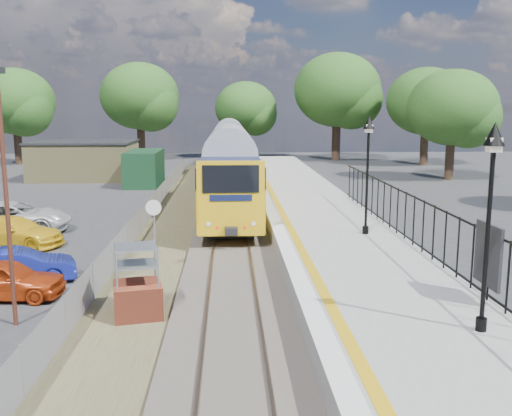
{
  "coord_description": "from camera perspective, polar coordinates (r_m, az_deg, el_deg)",
  "views": [
    {
      "loc": [
        -0.08,
        -15.76,
        5.77
      ],
      "look_at": [
        0.96,
        5.78,
        2.0
      ],
      "focal_mm": 40.0,
      "sensor_mm": 36.0,
      "label": 1
    }
  ],
  "objects": [
    {
      "name": "tree_line",
      "position": [
        57.78,
        -1.32,
        10.75
      ],
      "size": [
        56.8,
        43.8,
        11.88
      ],
      "color": "#332319",
      "rests_on": "ground"
    },
    {
      "name": "car_white",
      "position": [
        29.11,
        -23.13,
        -0.87
      ],
      "size": [
        5.42,
        2.87,
        1.45
      ],
      "primitive_type": "imported",
      "rotation": [
        0.0,
        0.0,
        1.66
      ],
      "color": "silver",
      "rests_on": "ground"
    },
    {
      "name": "wire_fence",
      "position": [
        28.53,
        -11.02,
        -0.71
      ],
      "size": [
        0.06,
        52.0,
        1.2
      ],
      "color": "#999EA3",
      "rests_on": "ground"
    },
    {
      "name": "car_blue",
      "position": [
        20.59,
        -22.63,
        -5.41
      ],
      "size": [
        3.86,
        2.3,
        1.2
      ],
      "primitive_type": "imported",
      "rotation": [
        0.0,
        0.0,
        1.87
      ],
      "color": "navy",
      "rests_on": "ground"
    },
    {
      "name": "ground",
      "position": [
        16.78,
        -2.37,
        -10.21
      ],
      "size": [
        120.0,
        120.0,
        0.0
      ],
      "primitive_type": "plane",
      "color": "#2D2D30",
      "rests_on": "ground"
    },
    {
      "name": "brick_plinth",
      "position": [
        16.25,
        -11.8,
        -7.37
      ],
      "size": [
        1.54,
        1.54,
        2.09
      ],
      "rotation": [
        0.0,
        0.0,
        0.21
      ],
      "color": "#993C27",
      "rests_on": "ground"
    },
    {
      "name": "car_yellow",
      "position": [
        26.24,
        -23.06,
        -2.2
      ],
      "size": [
        4.61,
        2.85,
        1.25
      ],
      "primitive_type": "imported",
      "rotation": [
        0.0,
        0.0,
        1.3
      ],
      "color": "yellow",
      "rests_on": "ground"
    },
    {
      "name": "palisade_fence",
      "position": [
        19.57,
        17.09,
        -2.13
      ],
      "size": [
        0.12,
        26.0,
        2.0
      ],
      "color": "black",
      "rests_on": "platform"
    },
    {
      "name": "speed_sign",
      "position": [
        20.01,
        -10.15,
        -1.64
      ],
      "size": [
        0.54,
        0.1,
        2.69
      ],
      "rotation": [
        0.0,
        0.0,
        0.03
      ],
      "color": "#999EA3",
      "rests_on": "ground"
    },
    {
      "name": "carpark_lamp",
      "position": [
        16.14,
        -23.8,
        2.38
      ],
      "size": [
        0.25,
        0.5,
        6.8
      ],
      "color": "#4D2519",
      "rests_on": "ground"
    },
    {
      "name": "platform",
      "position": [
        24.72,
        7.27,
        -2.59
      ],
      "size": [
        5.0,
        70.0,
        0.9
      ],
      "primitive_type": "cube",
      "color": "gray",
      "rests_on": "ground"
    },
    {
      "name": "outbuilding",
      "position": [
        48.39,
        -15.74,
        4.51
      ],
      "size": [
        10.8,
        10.1,
        3.12
      ],
      "color": "#998D56",
      "rests_on": "ground"
    },
    {
      "name": "track_bed",
      "position": [
        26.06,
        -3.57,
        -2.69
      ],
      "size": [
        5.9,
        80.0,
        0.29
      ],
      "color": "#473F38",
      "rests_on": "ground"
    },
    {
      "name": "victorian_lamp_north",
      "position": [
        22.46,
        11.16,
        5.97
      ],
      "size": [
        0.44,
        0.44,
        4.6
      ],
      "color": "black",
      "rests_on": "platform"
    },
    {
      "name": "car_red",
      "position": [
        19.2,
        -23.9,
        -6.53
      ],
      "size": [
        3.69,
        1.63,
        1.23
      ],
      "primitive_type": "imported",
      "rotation": [
        0.0,
        0.0,
        1.52
      ],
      "color": "#B13910",
      "rests_on": "ground"
    },
    {
      "name": "victorian_lamp_south",
      "position": [
        13.1,
        22.49,
        2.7
      ],
      "size": [
        0.44,
        0.44,
        4.6
      ],
      "color": "black",
      "rests_on": "platform"
    },
    {
      "name": "platform_edge",
      "position": [
        24.35,
        2.51,
        -1.62
      ],
      "size": [
        0.9,
        70.0,
        0.01
      ],
      "color": "silver",
      "rests_on": "platform"
    },
    {
      "name": "train",
      "position": [
        42.9,
        -2.66,
        5.33
      ],
      "size": [
        2.82,
        40.83,
        3.51
      ],
      "color": "gold",
      "rests_on": "ground"
    }
  ]
}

